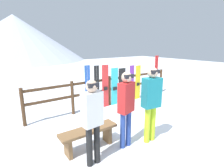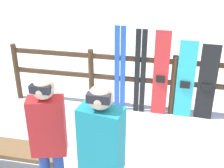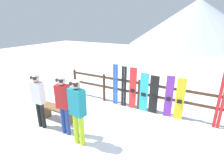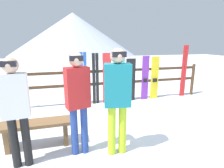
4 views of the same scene
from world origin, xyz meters
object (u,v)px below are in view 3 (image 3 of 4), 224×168
person_red (63,101)px  snowboard_cyan (144,93)px  bench (57,111)px  snowboard_black_stripe (154,95)px  person_white (38,97)px  ski_pair_black (124,87)px  person_teal (77,108)px  snowboard_yellow (180,99)px  ski_pair_red (221,101)px  ski_pair_blue (115,85)px  snowboard_red (133,89)px  snowboard_purple (169,97)px

person_red → snowboard_cyan: 2.85m
bench → snowboard_black_stripe: bearing=38.0°
person_white → ski_pair_black: (1.60, 2.50, -0.22)m
bench → person_teal: bearing=-22.7°
snowboard_yellow → person_red: bearing=-138.3°
person_red → snowboard_yellow: 3.64m
ski_pair_black → snowboard_cyan: (0.78, -0.00, -0.08)m
bench → ski_pair_red: size_ratio=0.73×
ski_pair_black → ski_pair_blue: bearing=180.0°
snowboard_yellow → ski_pair_black: bearing=179.9°
person_red → snowboard_yellow: (2.70, 2.41, -0.33)m
snowboard_red → snowboard_yellow: size_ratio=1.10×
person_red → snowboard_purple: bearing=45.7°
person_teal → snowboard_purple: bearing=56.0°
bench → ski_pair_blue: 2.32m
person_white → ski_pair_blue: (1.24, 2.50, -0.20)m
person_white → ski_pair_red: 5.34m
snowboard_red → snowboard_black_stripe: snowboard_red is taller
person_teal → snowboard_red: (0.44, 2.57, -0.28)m
bench → snowboard_black_stripe: size_ratio=0.94×
person_teal → snowboard_red: size_ratio=1.15×
person_teal → snowboard_purple: 3.12m
ski_pair_black → bench: bearing=-125.4°
snowboard_purple → ski_pair_black: bearing=179.9°
bench → snowboard_yellow: bearing=30.4°
snowboard_cyan → snowboard_red: bearing=180.0°
person_white → snowboard_black_stripe: (2.74, 2.50, -0.32)m
snowboard_black_stripe → snowboard_yellow: size_ratio=0.97×
ski_pair_red → snowboard_black_stripe: bearing=-179.9°
ski_pair_blue → snowboard_black_stripe: bearing=-0.1°
bench → ski_pair_red: 5.00m
person_red → snowboard_purple: size_ratio=1.19×
person_red → person_teal: (0.62, -0.16, 0.02)m
ski_pair_black → snowboard_black_stripe: (1.14, -0.00, -0.10)m
snowboard_cyan → ski_pair_blue: bearing=179.8°
person_teal → snowboard_black_stripe: person_teal is taller
ski_pair_black → ski_pair_red: bearing=0.0°
snowboard_yellow → ski_pair_red: size_ratio=0.80×
snowboard_cyan → snowboard_black_stripe: (0.36, -0.00, -0.02)m
snowboard_purple → ski_pair_red: 1.48m
ski_pair_black → person_white: bearing=-122.6°
snowboard_black_stripe → snowboard_purple: (0.51, 0.00, 0.04)m
ski_pair_red → bench: bearing=-156.1°
snowboard_cyan → snowboard_yellow: snowboard_yellow is taller
person_teal → person_white: bearing=177.3°
bench → ski_pair_blue: (1.07, 2.01, 0.45)m
ski_pair_blue → snowboard_cyan: bearing=-0.2°
snowboard_cyan → person_red: bearing=-121.7°
bench → person_red: size_ratio=0.75×
bench → ski_pair_blue: bearing=62.0°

